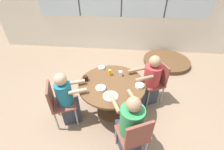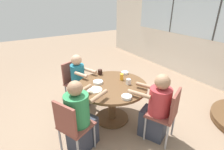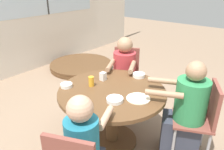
{
  "view_description": "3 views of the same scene",
  "coord_description": "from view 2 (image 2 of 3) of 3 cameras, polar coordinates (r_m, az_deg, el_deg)",
  "views": [
    {
      "loc": [
        0.21,
        -2.07,
        2.39
      ],
      "look_at": [
        0.0,
        0.0,
        0.88
      ],
      "focal_mm": 24.0,
      "sensor_mm": 36.0,
      "label": 1
    },
    {
      "loc": [
        2.25,
        -1.38,
        2.07
      ],
      "look_at": [
        0.0,
        0.0,
        0.88
      ],
      "focal_mm": 28.0,
      "sensor_mm": 36.0,
      "label": 2
    },
    {
      "loc": [
        -1.68,
        -1.33,
        1.83
      ],
      "look_at": [
        0.0,
        0.0,
        0.88
      ],
      "focal_mm": 35.0,
      "sensor_mm": 36.0,
      "label": 3
    }
  ],
  "objects": [
    {
      "name": "milk_carton_small",
      "position": [
        2.97,
        5.38,
        -2.19
      ],
      "size": [
        0.06,
        0.06,
        0.1
      ],
      "color": "silver",
      "rests_on": "dining_table"
    },
    {
      "name": "wall_back_with_windows",
      "position": [
        4.81,
        30.98,
        13.23
      ],
      "size": [
        8.4,
        0.08,
        2.8
      ],
      "color": "silver",
      "rests_on": "ground_plane"
    },
    {
      "name": "juice_glass",
      "position": [
        3.12,
        3.19,
        -0.63
      ],
      "size": [
        0.06,
        0.06,
        0.12
      ],
      "color": "gold",
      "rests_on": "dining_table"
    },
    {
      "name": "chair_for_woman_green_shirt",
      "position": [
        2.74,
        17.7,
        -11.34
      ],
      "size": [
        0.53,
        0.53,
        0.88
      ],
      "rotation": [
        0.0,
        0.0,
        -4.26
      ],
      "color": "brown",
      "rests_on": "ground_plane"
    },
    {
      "name": "person_man_teal_shirt",
      "position": [
        3.55,
        -10.58,
        -2.54
      ],
      "size": [
        0.55,
        0.43,
        1.07
      ],
      "rotation": [
        0.0,
        0.0,
        -1.18
      ],
      "color": "#333847",
      "rests_on": "ground_plane"
    },
    {
      "name": "plate_tortillas",
      "position": [
        2.82,
        -5.71,
        -4.78
      ],
      "size": [
        0.25,
        0.25,
        0.01
      ],
      "color": "beige",
      "rests_on": "dining_table"
    },
    {
      "name": "bowl_white_shallow",
      "position": [
        2.58,
        4.8,
        -7.18
      ],
      "size": [
        0.15,
        0.15,
        0.04
      ],
      "color": "white",
      "rests_on": "dining_table"
    },
    {
      "name": "person_man_blue_shirt",
      "position": [
        2.56,
        -10.36,
        -14.17
      ],
      "size": [
        0.55,
        0.68,
        1.11
      ],
      "rotation": [
        0.0,
        0.0,
        0.43
      ],
      "color": "#333847",
      "rests_on": "ground_plane"
    },
    {
      "name": "coffee_mug",
      "position": [
        3.34,
        -3.91,
        0.95
      ],
      "size": [
        0.09,
        0.08,
        0.1
      ],
      "color": "black",
      "rests_on": "dining_table"
    },
    {
      "name": "ground_plane",
      "position": [
        3.35,
        0.0,
        -13.93
      ],
      "size": [
        16.0,
        16.0,
        0.0
      ],
      "primitive_type": "plane",
      "color": "#8C725B"
    },
    {
      "name": "chair_for_man_teal_shirt",
      "position": [
        3.65,
        -12.39,
        -1.38
      ],
      "size": [
        0.52,
        0.52,
        0.88
      ],
      "rotation": [
        0.0,
        0.0,
        -1.18
      ],
      "color": "brown",
      "rests_on": "ground_plane"
    },
    {
      "name": "bowl_fruit",
      "position": [
        3.38,
        4.19,
        0.72
      ],
      "size": [
        0.13,
        0.13,
        0.04
      ],
      "color": "white",
      "rests_on": "dining_table"
    },
    {
      "name": "bowl_cereal",
      "position": [
        3.02,
        -4.58,
        -2.33
      ],
      "size": [
        0.17,
        0.17,
        0.04
      ],
      "color": "white",
      "rests_on": "dining_table"
    },
    {
      "name": "person_woman_green_shirt",
      "position": [
        2.79,
        14.24,
        -11.05
      ],
      "size": [
        0.67,
        0.54,
        1.1
      ],
      "rotation": [
        0.0,
        0.0,
        -4.26
      ],
      "color": "#333847",
      "rests_on": "ground_plane"
    },
    {
      "name": "chair_for_man_blue_shirt",
      "position": [
        2.45,
        -13.24,
        -15.44
      ],
      "size": [
        0.53,
        0.53,
        0.88
      ],
      "rotation": [
        0.0,
        0.0,
        0.43
      ],
      "color": "brown",
      "rests_on": "ground_plane"
    },
    {
      "name": "dining_table",
      "position": [
        3.05,
        0.0,
        -5.93
      ],
      "size": [
        1.2,
        1.2,
        0.7
      ],
      "color": "brown",
      "rests_on": "ground_plane"
    }
  ]
}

